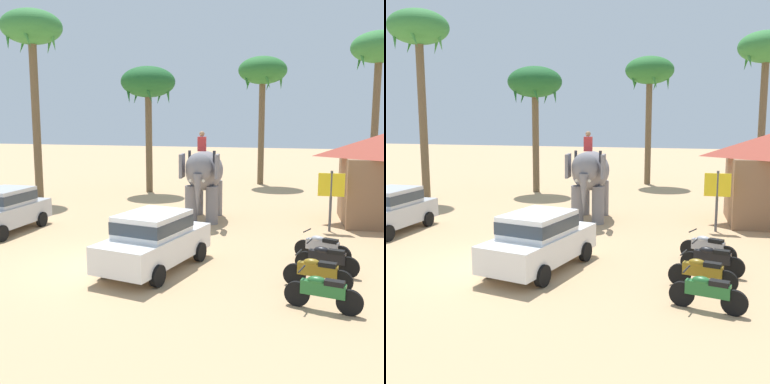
# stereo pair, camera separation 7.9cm
# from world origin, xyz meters

# --- Properties ---
(ground_plane) EXTENTS (120.00, 120.00, 0.00)m
(ground_plane) POSITION_xyz_m (0.00, 0.00, 0.00)
(ground_plane) COLOR tan
(car_sedan_foreground) EXTENTS (2.47, 4.35, 1.70)m
(car_sedan_foreground) POSITION_xyz_m (1.52, 0.07, 0.93)
(car_sedan_foreground) COLOR white
(car_sedan_foreground) RESTS_ON ground
(car_parked_far_side) EXTENTS (1.89, 4.10, 1.70)m
(car_parked_far_side) POSITION_xyz_m (-5.73, 2.87, 0.93)
(car_parked_far_side) COLOR #B7BABF
(car_parked_far_side) RESTS_ON ground
(elephant_with_mahout) EXTENTS (1.96, 3.96, 3.88)m
(elephant_with_mahout) POSITION_xyz_m (1.23, 7.10, 1.99)
(elephant_with_mahout) COLOR slate
(elephant_with_mahout) RESTS_ON ground
(motorcycle_nearest_camera) EXTENTS (1.78, 0.61, 0.94)m
(motorcycle_nearest_camera) POSITION_xyz_m (6.30, -1.75, 0.46)
(motorcycle_nearest_camera) COLOR black
(motorcycle_nearest_camera) RESTS_ON ground
(motorcycle_second_in_row) EXTENTS (1.78, 0.62, 0.94)m
(motorcycle_second_in_row) POSITION_xyz_m (6.16, -0.36, 0.46)
(motorcycle_second_in_row) COLOR black
(motorcycle_second_in_row) RESTS_ON ground
(motorcycle_mid_row) EXTENTS (1.78, 0.62, 0.94)m
(motorcycle_mid_row) POSITION_xyz_m (6.39, 0.91, 0.46)
(motorcycle_mid_row) COLOR black
(motorcycle_mid_row) RESTS_ON ground
(motorcycle_fourth_in_row) EXTENTS (1.72, 0.81, 0.94)m
(motorcycle_fourth_in_row) POSITION_xyz_m (6.26, 2.17, 0.46)
(motorcycle_fourth_in_row) COLOR black
(motorcycle_fourth_in_row) RESTS_ON ground
(palm_tree_behind_elephant) EXTENTS (3.20, 3.20, 7.43)m
(palm_tree_behind_elephant) POSITION_xyz_m (-3.93, 14.06, 6.34)
(palm_tree_behind_elephant) COLOR brown
(palm_tree_behind_elephant) RESTS_ON ground
(palm_tree_near_hut) EXTENTS (3.20, 3.20, 9.36)m
(palm_tree_near_hut) POSITION_xyz_m (8.99, 17.25, 8.13)
(palm_tree_near_hut) COLOR brown
(palm_tree_near_hut) RESTS_ON ground
(palm_tree_left_of_road) EXTENTS (3.20, 3.20, 10.08)m
(palm_tree_left_of_road) POSITION_xyz_m (-8.91, 10.07, 8.79)
(palm_tree_left_of_road) COLOR brown
(palm_tree_left_of_road) RESTS_ON ground
(palm_tree_far_back) EXTENTS (3.20, 3.20, 8.44)m
(palm_tree_far_back) POSITION_xyz_m (2.08, 19.37, 7.29)
(palm_tree_far_back) COLOR brown
(palm_tree_far_back) RESTS_ON ground
(signboard_yellow) EXTENTS (1.00, 0.10, 2.40)m
(signboard_yellow) POSITION_xyz_m (6.52, 6.39, 1.69)
(signboard_yellow) COLOR #4C4C51
(signboard_yellow) RESTS_ON ground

